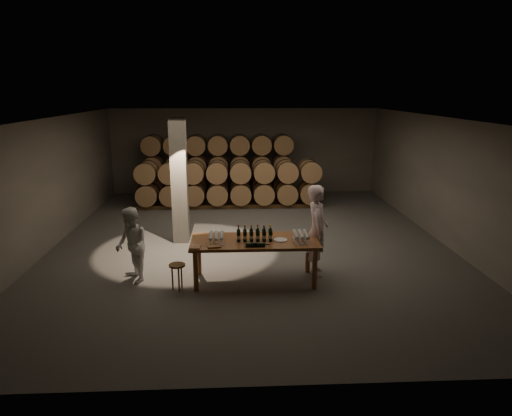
{
  "coord_description": "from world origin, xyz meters",
  "views": [
    {
      "loc": [
        -0.41,
        -11.33,
        3.89
      ],
      "look_at": [
        0.12,
        -0.68,
        1.1
      ],
      "focal_mm": 32.0,
      "sensor_mm": 36.0,
      "label": 1
    }
  ],
  "objects_px": {
    "plate": "(281,240)",
    "notebook_near": "(214,246)",
    "person_woman": "(132,245)",
    "tasting_table": "(255,245)",
    "bottle_cluster": "(255,235)",
    "stool": "(177,269)",
    "person_man": "(317,230)"
  },
  "relations": [
    {
      "from": "tasting_table",
      "to": "plate",
      "type": "relative_size",
      "value": 9.35
    },
    {
      "from": "bottle_cluster",
      "to": "plate",
      "type": "relative_size",
      "value": 2.62
    },
    {
      "from": "person_man",
      "to": "notebook_near",
      "type": "bearing_deg",
      "value": 113.87
    },
    {
      "from": "bottle_cluster",
      "to": "person_woman",
      "type": "bearing_deg",
      "value": 176.66
    },
    {
      "from": "bottle_cluster",
      "to": "notebook_near",
      "type": "xyz_separation_m",
      "value": [
        -0.82,
        -0.37,
        -0.1
      ]
    },
    {
      "from": "person_woman",
      "to": "stool",
      "type": "bearing_deg",
      "value": 34.99
    },
    {
      "from": "notebook_near",
      "to": "person_woman",
      "type": "bearing_deg",
      "value": 152.65
    },
    {
      "from": "person_woman",
      "to": "bottle_cluster",
      "type": "bearing_deg",
      "value": 57.87
    },
    {
      "from": "plate",
      "to": "notebook_near",
      "type": "bearing_deg",
      "value": -165.7
    },
    {
      "from": "plate",
      "to": "tasting_table",
      "type": "bearing_deg",
      "value": 175.84
    },
    {
      "from": "plate",
      "to": "stool",
      "type": "relative_size",
      "value": 0.52
    },
    {
      "from": "plate",
      "to": "stool",
      "type": "height_order",
      "value": "plate"
    },
    {
      "from": "bottle_cluster",
      "to": "person_man",
      "type": "height_order",
      "value": "person_man"
    },
    {
      "from": "stool",
      "to": "plate",
      "type": "bearing_deg",
      "value": 8.41
    },
    {
      "from": "plate",
      "to": "stool",
      "type": "xyz_separation_m",
      "value": [
        -2.08,
        -0.31,
        -0.47
      ]
    },
    {
      "from": "plate",
      "to": "person_man",
      "type": "height_order",
      "value": "person_man"
    },
    {
      "from": "plate",
      "to": "person_woman",
      "type": "distance_m",
      "value": 3.06
    },
    {
      "from": "stool",
      "to": "person_man",
      "type": "xyz_separation_m",
      "value": [
        2.9,
        0.69,
        0.54
      ]
    },
    {
      "from": "tasting_table",
      "to": "person_woman",
      "type": "relative_size",
      "value": 1.65
    },
    {
      "from": "notebook_near",
      "to": "person_man",
      "type": "bearing_deg",
      "value": 8.11
    },
    {
      "from": "tasting_table",
      "to": "person_woman",
      "type": "bearing_deg",
      "value": 177.01
    },
    {
      "from": "stool",
      "to": "person_woman",
      "type": "distance_m",
      "value": 1.14
    },
    {
      "from": "tasting_table",
      "to": "plate",
      "type": "distance_m",
      "value": 0.54
    },
    {
      "from": "tasting_table",
      "to": "person_man",
      "type": "height_order",
      "value": "person_man"
    },
    {
      "from": "tasting_table",
      "to": "person_man",
      "type": "bearing_deg",
      "value": 14.48
    },
    {
      "from": "bottle_cluster",
      "to": "plate",
      "type": "height_order",
      "value": "bottle_cluster"
    },
    {
      "from": "tasting_table",
      "to": "stool",
      "type": "bearing_deg",
      "value": -167.42
    },
    {
      "from": "bottle_cluster",
      "to": "person_woman",
      "type": "relative_size",
      "value": 0.46
    },
    {
      "from": "plate",
      "to": "notebook_near",
      "type": "relative_size",
      "value": 1.2
    },
    {
      "from": "bottle_cluster",
      "to": "person_man",
      "type": "bearing_deg",
      "value": 15.07
    },
    {
      "from": "bottle_cluster",
      "to": "person_woman",
      "type": "height_order",
      "value": "person_woman"
    },
    {
      "from": "notebook_near",
      "to": "plate",
      "type": "bearing_deg",
      "value": 3.79
    }
  ]
}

